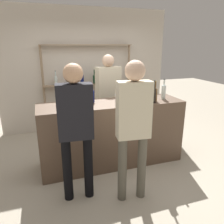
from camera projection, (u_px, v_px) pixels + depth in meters
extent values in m
plane|color=#B2A893|center=(112.00, 161.00, 3.88)|extent=(16.00, 16.00, 0.00)
cube|color=brown|center=(112.00, 133.00, 3.72)|extent=(2.38, 0.66, 1.08)
cube|color=beige|center=(86.00, 70.00, 5.21)|extent=(3.98, 0.12, 2.80)
cylinder|color=#897056|center=(44.00, 91.00, 4.86)|extent=(0.05, 0.05, 1.99)
cylinder|color=#897056|center=(128.00, 86.00, 5.48)|extent=(0.05, 0.05, 1.99)
cube|color=#897056|center=(87.00, 45.00, 4.88)|extent=(2.08, 0.18, 0.02)
cube|color=#897056|center=(88.00, 84.00, 5.14)|extent=(2.08, 0.18, 0.02)
cylinder|color=silver|center=(56.00, 81.00, 4.89)|extent=(0.07, 0.07, 0.19)
cone|color=silver|center=(56.00, 76.00, 4.85)|extent=(0.07, 0.07, 0.03)
cylinder|color=silver|center=(55.00, 74.00, 4.83)|extent=(0.03, 0.03, 0.10)
cylinder|color=black|center=(55.00, 71.00, 4.82)|extent=(0.03, 0.03, 0.01)
cylinder|color=#0F1956|center=(69.00, 80.00, 4.97)|extent=(0.06, 0.06, 0.21)
cone|color=#0F1956|center=(69.00, 75.00, 4.94)|extent=(0.06, 0.06, 0.03)
cylinder|color=#0F1956|center=(69.00, 73.00, 4.92)|extent=(0.02, 0.02, 0.08)
cylinder|color=maroon|center=(69.00, 71.00, 4.91)|extent=(0.03, 0.03, 0.01)
cylinder|color=#0F1956|center=(82.00, 80.00, 5.06)|extent=(0.08, 0.08, 0.21)
cone|color=#0F1956|center=(82.00, 74.00, 5.02)|extent=(0.08, 0.08, 0.04)
cylinder|color=#0F1956|center=(82.00, 71.00, 5.01)|extent=(0.03, 0.03, 0.09)
cylinder|color=black|center=(82.00, 69.00, 4.99)|extent=(0.03, 0.03, 0.01)
cylinder|color=black|center=(94.00, 79.00, 5.15)|extent=(0.07, 0.07, 0.18)
cone|color=black|center=(94.00, 75.00, 5.12)|extent=(0.07, 0.07, 0.03)
cylinder|color=black|center=(94.00, 72.00, 5.10)|extent=(0.03, 0.03, 0.09)
cylinder|color=black|center=(94.00, 70.00, 5.09)|extent=(0.03, 0.03, 0.01)
cylinder|color=black|center=(106.00, 78.00, 5.24)|extent=(0.06, 0.06, 0.22)
cone|color=black|center=(106.00, 73.00, 5.20)|extent=(0.06, 0.06, 0.03)
cylinder|color=black|center=(106.00, 70.00, 5.18)|extent=(0.02, 0.02, 0.08)
cylinder|color=maroon|center=(106.00, 68.00, 5.17)|extent=(0.03, 0.03, 0.01)
cylinder|color=black|center=(118.00, 78.00, 5.33)|extent=(0.07, 0.07, 0.18)
cone|color=black|center=(118.00, 74.00, 5.30)|extent=(0.07, 0.07, 0.03)
cylinder|color=black|center=(118.00, 72.00, 5.28)|extent=(0.03, 0.03, 0.07)
cylinder|color=maroon|center=(118.00, 70.00, 5.27)|extent=(0.03, 0.03, 0.01)
cylinder|color=silver|center=(67.00, 102.00, 3.18)|extent=(0.08, 0.08, 0.22)
cone|color=silver|center=(67.00, 93.00, 3.14)|extent=(0.08, 0.08, 0.04)
cylinder|color=silver|center=(66.00, 89.00, 3.12)|extent=(0.03, 0.03, 0.09)
cylinder|color=maroon|center=(66.00, 85.00, 3.10)|extent=(0.03, 0.03, 0.01)
cylinder|color=black|center=(154.00, 96.00, 3.50)|extent=(0.07, 0.07, 0.22)
cone|color=black|center=(154.00, 88.00, 3.47)|extent=(0.07, 0.07, 0.03)
cylinder|color=black|center=(155.00, 84.00, 3.45)|extent=(0.03, 0.03, 0.10)
cylinder|color=black|center=(155.00, 81.00, 3.43)|extent=(0.03, 0.03, 0.01)
cylinder|color=silver|center=(163.00, 92.00, 3.75)|extent=(0.07, 0.07, 0.23)
cone|color=silver|center=(164.00, 85.00, 3.72)|extent=(0.07, 0.07, 0.03)
cylinder|color=silver|center=(164.00, 82.00, 3.70)|extent=(0.03, 0.03, 0.07)
cylinder|color=black|center=(164.00, 79.00, 3.69)|extent=(0.03, 0.03, 0.01)
cylinder|color=brown|center=(155.00, 95.00, 3.62)|extent=(0.08, 0.08, 0.20)
cone|color=brown|center=(155.00, 88.00, 3.58)|extent=(0.08, 0.08, 0.04)
cylinder|color=brown|center=(155.00, 84.00, 3.56)|extent=(0.03, 0.03, 0.09)
cylinder|color=gold|center=(156.00, 81.00, 3.55)|extent=(0.03, 0.03, 0.01)
cylinder|color=#0F1956|center=(92.00, 97.00, 3.55)|extent=(0.09, 0.09, 0.19)
cone|color=#0F1956|center=(92.00, 90.00, 3.52)|extent=(0.09, 0.09, 0.04)
cylinder|color=#0F1956|center=(92.00, 86.00, 3.50)|extent=(0.03, 0.03, 0.07)
cylinder|color=maroon|center=(91.00, 84.00, 3.49)|extent=(0.04, 0.04, 0.01)
cylinder|color=silver|center=(117.00, 100.00, 3.72)|extent=(0.06, 0.06, 0.00)
cylinder|color=silver|center=(117.00, 97.00, 3.70)|extent=(0.01, 0.01, 0.08)
cone|color=silver|center=(117.00, 93.00, 3.68)|extent=(0.09, 0.09, 0.07)
cylinder|color=#846647|center=(70.00, 98.00, 3.38)|extent=(0.23, 0.23, 0.23)
cylinder|color=#846647|center=(69.00, 90.00, 3.35)|extent=(0.24, 0.24, 0.01)
cylinder|color=silver|center=(142.00, 95.00, 3.82)|extent=(0.13, 0.13, 0.13)
sphere|color=tan|center=(140.00, 98.00, 3.81)|extent=(0.02, 0.02, 0.02)
sphere|color=tan|center=(144.00, 97.00, 3.83)|extent=(0.02, 0.02, 0.02)
sphere|color=tan|center=(142.00, 96.00, 3.88)|extent=(0.02, 0.02, 0.02)
sphere|color=tan|center=(141.00, 96.00, 3.86)|extent=(0.02, 0.02, 0.02)
sphere|color=tan|center=(144.00, 94.00, 3.85)|extent=(0.02, 0.02, 0.02)
sphere|color=tan|center=(142.00, 95.00, 3.87)|extent=(0.02, 0.02, 0.02)
cylinder|color=#575347|center=(102.00, 122.00, 4.56)|extent=(0.14, 0.14, 0.87)
cylinder|color=#575347|center=(115.00, 120.00, 4.69)|extent=(0.14, 0.14, 0.87)
cube|color=beige|center=(108.00, 84.00, 4.40)|extent=(0.51, 0.28, 0.69)
sphere|color=#DBB293|center=(108.00, 61.00, 4.26)|extent=(0.24, 0.24, 0.24)
cylinder|color=black|center=(88.00, 167.00, 2.89)|extent=(0.12, 0.12, 0.87)
cylinder|color=black|center=(67.00, 170.00, 2.83)|extent=(0.12, 0.12, 0.87)
cube|color=black|center=(75.00, 112.00, 2.63)|extent=(0.44, 0.23, 0.69)
sphere|color=tan|center=(73.00, 73.00, 2.49)|extent=(0.24, 0.24, 0.24)
cylinder|color=#575347|center=(142.00, 167.00, 2.87)|extent=(0.12, 0.12, 0.88)
cylinder|color=#575347|center=(122.00, 169.00, 2.82)|extent=(0.12, 0.12, 0.88)
cube|color=beige|center=(134.00, 110.00, 2.61)|extent=(0.43, 0.23, 0.70)
sphere|color=#DBB293|center=(135.00, 71.00, 2.48)|extent=(0.24, 0.24, 0.24)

